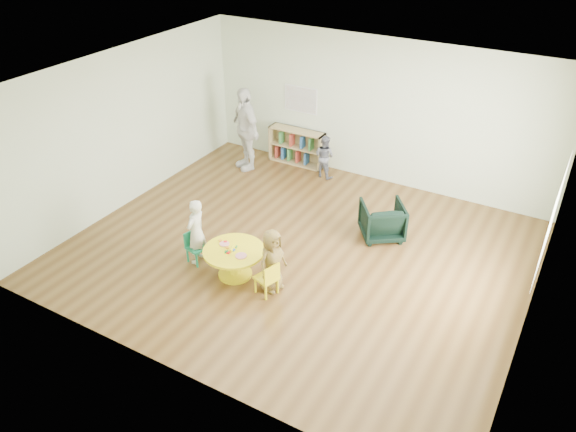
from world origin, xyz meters
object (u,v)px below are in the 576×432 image
at_px(kid_chair_right, 268,278).
at_px(child_right, 272,260).
at_px(adult_caretaker, 245,129).
at_px(child_left, 196,232).
at_px(toddler, 325,156).
at_px(bookshelf, 297,146).
at_px(kid_chair_left, 195,246).
at_px(activity_table, 234,258).
at_px(armchair, 382,220).

relative_size(kid_chair_right, child_right, 0.54).
bearing_deg(adult_caretaker, kid_chair_right, -21.65).
relative_size(child_left, child_right, 1.09).
xyz_separation_m(toddler, adult_caretaker, (-1.58, -0.43, 0.41)).
distance_m(toddler, adult_caretaker, 1.69).
relative_size(bookshelf, toddler, 1.37).
relative_size(kid_chair_right, bookshelf, 0.44).
distance_m(child_right, toddler, 3.73).
bearing_deg(kid_chair_left, toddler, -174.90).
distance_m(kid_chair_right, adult_caretaker, 4.23).
height_order(kid_chair_left, toddler, toddler).
distance_m(kid_chair_left, child_left, 0.26).
bearing_deg(adult_caretaker, activity_table, -28.69).
bearing_deg(activity_table, armchair, 54.32).
height_order(armchair, child_left, child_left).
distance_m(kid_chair_right, toddler, 3.88).
xyz_separation_m(kid_chair_right, bookshelf, (-1.78, 4.03, 0.08)).
relative_size(bookshelf, child_right, 1.21).
relative_size(toddler, adult_caretaker, 0.51).
bearing_deg(child_right, activity_table, 104.36).
xyz_separation_m(bookshelf, child_right, (1.75, -3.88, 0.13)).
bearing_deg(adult_caretaker, kid_chair_left, -39.52).
bearing_deg(toddler, child_left, 93.86).
height_order(child_left, adult_caretaker, adult_caretaker).
relative_size(armchair, adult_caretaker, 0.40).
distance_m(bookshelf, toddler, 0.84).
bearing_deg(bookshelf, armchair, -34.33).
height_order(kid_chair_left, adult_caretaker, adult_caretaker).
height_order(toddler, adult_caretaker, adult_caretaker).
distance_m(kid_chair_right, child_right, 0.26).
bearing_deg(armchair, activity_table, 18.47).
bearing_deg(activity_table, adult_caretaker, 120.71).
relative_size(armchair, child_right, 0.69).
xyz_separation_m(bookshelf, child_left, (0.39, -3.88, 0.17)).
xyz_separation_m(bookshelf, adult_caretaker, (-0.79, -0.71, 0.49)).
bearing_deg(armchair, bookshelf, -70.17).
bearing_deg(toddler, child_right, 115.20).
bearing_deg(armchair, kid_chair_left, 7.03).
height_order(activity_table, toddler, toddler).
xyz_separation_m(kid_chair_left, toddler, (0.43, 3.60, 0.16)).
relative_size(child_right, toddler, 1.13).
height_order(activity_table, armchair, armchair).
bearing_deg(bookshelf, toddler, -19.87).
distance_m(armchair, child_left, 3.06).
xyz_separation_m(activity_table, kid_chair_right, (0.68, -0.13, -0.03)).
xyz_separation_m(kid_chair_left, kid_chair_right, (1.42, -0.14, 0.01)).
distance_m(activity_table, armchair, 2.60).
bearing_deg(child_left, bookshelf, -177.49).
relative_size(activity_table, adult_caretaker, 0.54).
bearing_deg(kid_chair_right, bookshelf, 41.05).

